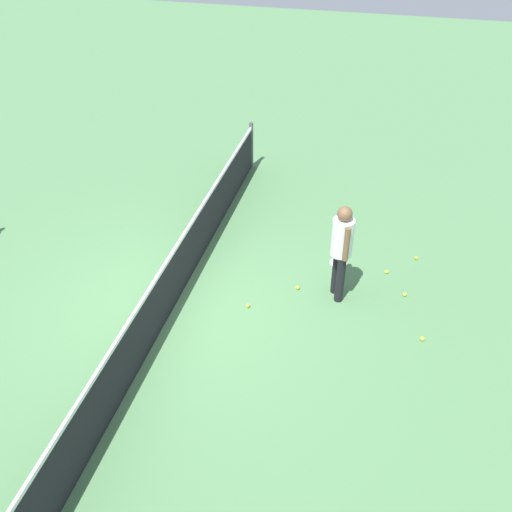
{
  "coord_description": "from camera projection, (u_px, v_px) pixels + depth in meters",
  "views": [
    {
      "loc": [
        -6.46,
        -2.98,
        6.1
      ],
      "look_at": [
        0.44,
        -1.25,
        0.9
      ],
      "focal_mm": 40.26,
      "sensor_mm": 36.0,
      "label": 1
    }
  ],
  "objects": [
    {
      "name": "ground_plane",
      "position": [
        174.0,
        306.0,
        9.25
      ],
      "size": [
        40.0,
        40.0,
        0.0
      ],
      "primitive_type": "plane",
      "color": "#4C7A4C"
    },
    {
      "name": "court_net",
      "position": [
        171.0,
        281.0,
        8.95
      ],
      "size": [
        10.09,
        0.09,
        1.07
      ],
      "color": "#4C4C51",
      "rests_on": "ground_plane"
    },
    {
      "name": "player_near_side",
      "position": [
        341.0,
        245.0,
        8.86
      ],
      "size": [
        0.51,
        0.45,
        1.7
      ],
      "color": "black",
      "rests_on": "ground_plane"
    },
    {
      "name": "tennis_racket_near_player",
      "position": [
        338.0,
        264.0,
        10.14
      ],
      "size": [
        0.59,
        0.34,
        0.03
      ],
      "color": "white",
      "rests_on": "ground_plane"
    },
    {
      "name": "tennis_ball_near_player",
      "position": [
        298.0,
        288.0,
        9.57
      ],
      "size": [
        0.07,
        0.07,
        0.07
      ],
      "primitive_type": "sphere",
      "color": "#C6E033",
      "rests_on": "ground_plane"
    },
    {
      "name": "tennis_ball_by_net",
      "position": [
        248.0,
        306.0,
        9.2
      ],
      "size": [
        0.07,
        0.07,
        0.07
      ],
      "primitive_type": "sphere",
      "color": "#C6E033",
      "rests_on": "ground_plane"
    },
    {
      "name": "tennis_ball_midcourt",
      "position": [
        422.0,
        339.0,
        8.59
      ],
      "size": [
        0.07,
        0.07,
        0.07
      ],
      "primitive_type": "sphere",
      "color": "#C6E033",
      "rests_on": "ground_plane"
    },
    {
      "name": "tennis_ball_baseline",
      "position": [
        405.0,
        294.0,
        9.43
      ],
      "size": [
        0.07,
        0.07,
        0.07
      ],
      "primitive_type": "sphere",
      "color": "#C6E033",
      "rests_on": "ground_plane"
    },
    {
      "name": "tennis_ball_stray_left",
      "position": [
        386.0,
        272.0,
        9.91
      ],
      "size": [
        0.07,
        0.07,
        0.07
      ],
      "primitive_type": "sphere",
      "color": "#C6E033",
      "rests_on": "ground_plane"
    },
    {
      "name": "tennis_ball_stray_right",
      "position": [
        416.0,
        258.0,
        10.24
      ],
      "size": [
        0.07,
        0.07,
        0.07
      ],
      "primitive_type": "sphere",
      "color": "#C6E033",
      "rests_on": "ground_plane"
    }
  ]
}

